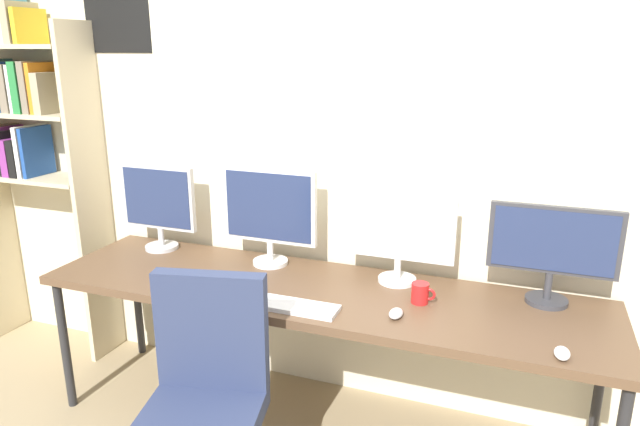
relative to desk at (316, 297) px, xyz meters
The scene contains 11 objects.
wall_back 0.74m from the desk, 90.17° to the left, with size 5.03×0.11×2.60m.
desk is the anchor object (origin of this frame).
bookshelf 2.06m from the desk, behind, with size 0.83×0.28×2.12m.
monitor_far_left 1.06m from the desk, 167.97° to the left, with size 0.44×0.18×0.47m.
monitor_center_left 0.51m from the desk, 147.40° to the left, with size 0.50×0.18×0.50m.
monitor_center_right 0.49m from the desk, 32.59° to the left, with size 0.52×0.18×0.43m.
monitor_far_right 1.06m from the desk, 12.03° to the left, with size 0.53×0.18×0.43m.
keyboard_main 0.24m from the desk, 90.00° to the right, with size 0.36×0.13×0.02m, color silver.
mouse_left_side 0.44m from the desk, 20.78° to the right, with size 0.06×0.10×0.03m, color silver.
mouse_right_side 1.08m from the desk, 13.94° to the right, with size 0.06×0.10×0.03m, color silver.
coffee_mug 0.49m from the desk, ahead, with size 0.11×0.08×0.09m.
Camera 1 is at (0.86, -1.66, 1.81)m, focal length 31.80 mm.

